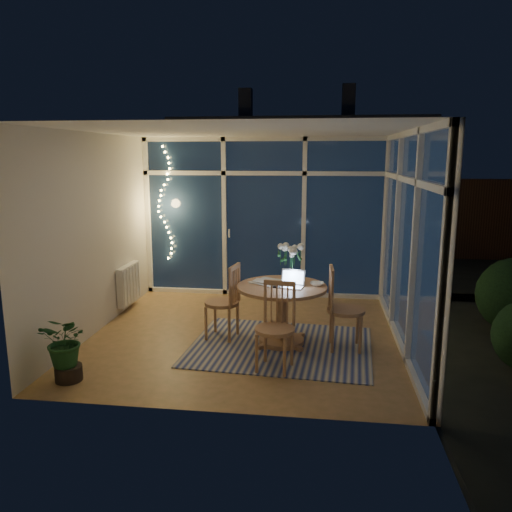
{
  "coord_description": "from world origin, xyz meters",
  "views": [
    {
      "loc": [
        0.92,
        -6.11,
        2.31
      ],
      "look_at": [
        0.09,
        0.25,
        1.01
      ],
      "focal_mm": 35.0,
      "sensor_mm": 36.0,
      "label": 1
    }
  ],
  "objects_px": {
    "flower_vase": "(291,274)",
    "chair_right": "(346,308)",
    "chair_left": "(222,301)",
    "laptop": "(291,279)",
    "chair_front": "(275,327)",
    "dining_table": "(282,315)",
    "potted_plant": "(67,346)"
  },
  "relations": [
    {
      "from": "dining_table",
      "to": "potted_plant",
      "type": "distance_m",
      "value": 2.5
    },
    {
      "from": "laptop",
      "to": "chair_front",
      "type": "bearing_deg",
      "value": -88.41
    },
    {
      "from": "chair_left",
      "to": "laptop",
      "type": "bearing_deg",
      "value": 88.85
    },
    {
      "from": "chair_front",
      "to": "potted_plant",
      "type": "xyz_separation_m",
      "value": [
        -2.11,
        -0.53,
        -0.11
      ]
    },
    {
      "from": "dining_table",
      "to": "chair_front",
      "type": "relative_size",
      "value": 1.12
    },
    {
      "from": "flower_vase",
      "to": "laptop",
      "type": "bearing_deg",
      "value": -86.22
    },
    {
      "from": "dining_table",
      "to": "flower_vase",
      "type": "distance_m",
      "value": 0.53
    },
    {
      "from": "chair_front",
      "to": "flower_vase",
      "type": "bearing_deg",
      "value": 95.03
    },
    {
      "from": "chair_left",
      "to": "chair_right",
      "type": "bearing_deg",
      "value": 93.17
    },
    {
      "from": "chair_front",
      "to": "chair_left",
      "type": "bearing_deg",
      "value": 141.88
    },
    {
      "from": "chair_front",
      "to": "laptop",
      "type": "relative_size",
      "value": 3.33
    },
    {
      "from": "chair_left",
      "to": "potted_plant",
      "type": "distance_m",
      "value": 1.96
    },
    {
      "from": "chair_right",
      "to": "chair_front",
      "type": "height_order",
      "value": "chair_right"
    },
    {
      "from": "dining_table",
      "to": "chair_front",
      "type": "bearing_deg",
      "value": -91.08
    },
    {
      "from": "chair_left",
      "to": "flower_vase",
      "type": "xyz_separation_m",
      "value": [
        0.87,
        0.1,
        0.36
      ]
    },
    {
      "from": "chair_right",
      "to": "chair_left",
      "type": "bearing_deg",
      "value": 81.25
    },
    {
      "from": "dining_table",
      "to": "chair_left",
      "type": "relative_size",
      "value": 1.11
    },
    {
      "from": "chair_right",
      "to": "potted_plant",
      "type": "bearing_deg",
      "value": 110.94
    },
    {
      "from": "potted_plant",
      "to": "dining_table",
      "type": "bearing_deg",
      "value": 31.76
    },
    {
      "from": "laptop",
      "to": "flower_vase",
      "type": "height_order",
      "value": "laptop"
    },
    {
      "from": "chair_right",
      "to": "potted_plant",
      "type": "xyz_separation_m",
      "value": [
        -2.9,
        -1.24,
        -0.13
      ]
    },
    {
      "from": "chair_left",
      "to": "chair_right",
      "type": "distance_m",
      "value": 1.56
    },
    {
      "from": "laptop",
      "to": "potted_plant",
      "type": "bearing_deg",
      "value": -139.19
    },
    {
      "from": "laptop",
      "to": "flower_vase",
      "type": "bearing_deg",
      "value": 105.35
    },
    {
      "from": "chair_left",
      "to": "potted_plant",
      "type": "height_order",
      "value": "chair_left"
    },
    {
      "from": "chair_front",
      "to": "laptop",
      "type": "height_order",
      "value": "chair_front"
    },
    {
      "from": "chair_left",
      "to": "chair_front",
      "type": "xyz_separation_m",
      "value": [
        0.76,
        -0.89,
        -0.0
      ]
    },
    {
      "from": "dining_table",
      "to": "chair_left",
      "type": "xyz_separation_m",
      "value": [
        -0.77,
        0.11,
        0.12
      ]
    },
    {
      "from": "flower_vase",
      "to": "chair_front",
      "type": "bearing_deg",
      "value": -96.24
    },
    {
      "from": "chair_right",
      "to": "flower_vase",
      "type": "relative_size",
      "value": 4.9
    },
    {
      "from": "chair_left",
      "to": "laptop",
      "type": "height_order",
      "value": "chair_left"
    },
    {
      "from": "flower_vase",
      "to": "chair_right",
      "type": "bearing_deg",
      "value": -22.27
    }
  ]
}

